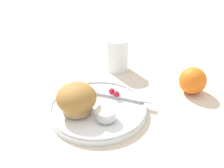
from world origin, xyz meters
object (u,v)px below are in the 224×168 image
Objects in this scene: muffin at (76,98)px; juice_glass at (117,55)px; butter_knife at (122,96)px; orange_fruit at (193,81)px.

juice_glass is (-0.12, 0.24, 0.00)m from muffin.
juice_glass reaches higher than butter_knife.
butter_knife is at bearing -38.31° from juice_glass.
muffin is 0.13m from butter_knife.
juice_glass is (-0.15, 0.12, 0.03)m from butter_knife.
muffin is 1.27× the size of orange_fruit.
orange_fruit is at bearing 68.61° from muffin.
butter_knife is at bearing 75.59° from muffin.
muffin is at bearing -111.39° from orange_fruit.
butter_knife is (0.03, 0.12, -0.03)m from muffin.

